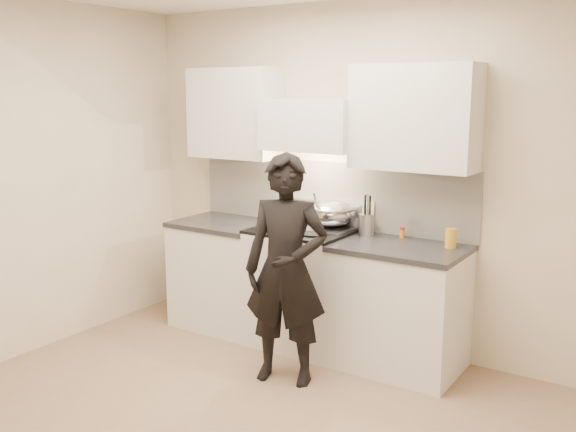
{
  "coord_description": "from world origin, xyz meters",
  "views": [
    {
      "loc": [
        2.3,
        -2.76,
        2.0
      ],
      "look_at": [
        -0.2,
        1.05,
        1.12
      ],
      "focal_mm": 40.0,
      "sensor_mm": 36.0,
      "label": 1
    }
  ],
  "objects": [
    {
      "name": "ground_plane",
      "position": [
        0.0,
        0.0,
        0.0
      ],
      "size": [
        4.0,
        4.0,
        0.0
      ],
      "primitive_type": "plane",
      "color": "#896D51"
    },
    {
      "name": "utensil_crock",
      "position": [
        0.17,
        1.58,
        1.02
      ],
      "size": [
        0.12,
        0.12,
        0.31
      ],
      "color": "#ABAAB0",
      "rests_on": "counter_right"
    },
    {
      "name": "stock_pot",
      "position": [
        -0.45,
        1.28,
        1.03
      ],
      "size": [
        0.3,
        0.23,
        0.14
      ],
      "color": "#B7B7B7",
      "rests_on": "stove"
    },
    {
      "name": "spice_jar",
      "position": [
        0.44,
        1.65,
        0.96
      ],
      "size": [
        0.04,
        0.04,
        0.08
      ],
      "color": "orange",
      "rests_on": "counter_right"
    },
    {
      "name": "counter_left",
      "position": [
        -1.08,
        1.43,
        0.46
      ],
      "size": [
        0.82,
        0.67,
        0.92
      ],
      "color": "silver",
      "rests_on": "ground"
    },
    {
      "name": "stove",
      "position": [
        -0.3,
        1.42,
        0.47
      ],
      "size": [
        0.76,
        0.65,
        0.96
      ],
      "color": "silver",
      "rests_on": "ground"
    },
    {
      "name": "wok",
      "position": [
        -0.12,
        1.57,
        1.07
      ],
      "size": [
        0.4,
        0.48,
        0.32
      ],
      "color": "#B7B7B7",
      "rests_on": "stove"
    },
    {
      "name": "oil_glass",
      "position": [
        0.85,
        1.55,
        0.99
      ],
      "size": [
        0.08,
        0.08,
        0.14
      ],
      "color": "#B88E23",
      "rests_on": "counter_right"
    },
    {
      "name": "counter_right",
      "position": [
        0.53,
        1.43,
        0.46
      ],
      "size": [
        0.92,
        0.67,
        0.92
      ],
      "color": "silver",
      "rests_on": "ground"
    },
    {
      "name": "person",
      "position": [
        -0.04,
        0.79,
        0.8
      ],
      "size": [
        0.67,
        0.53,
        1.6
      ],
      "primitive_type": "imported",
      "rotation": [
        0.0,
        0.0,
        0.28
      ],
      "color": "black",
      "rests_on": "ground"
    },
    {
      "name": "room_shell",
      "position": [
        -0.06,
        0.37,
        1.6
      ],
      "size": [
        4.04,
        3.54,
        2.7
      ],
      "color": "beige",
      "rests_on": "ground"
    }
  ]
}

